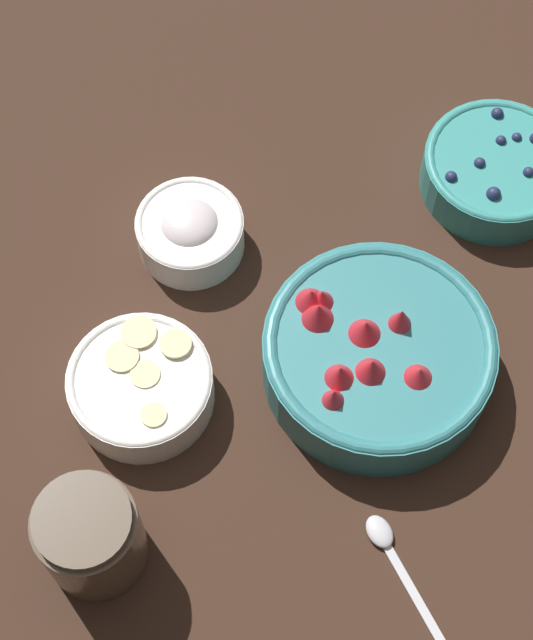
# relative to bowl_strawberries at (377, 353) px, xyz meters

# --- Properties ---
(ground_plane) EXTENTS (4.00, 4.00, 0.00)m
(ground_plane) POSITION_rel_bowl_strawberries_xyz_m (-0.04, -0.02, -0.04)
(ground_plane) COLOR #382319
(bowl_strawberries) EXTENTS (0.22, 0.22, 0.08)m
(bowl_strawberries) POSITION_rel_bowl_strawberries_xyz_m (0.00, 0.00, 0.00)
(bowl_strawberries) COLOR teal
(bowl_strawberries) RESTS_ON ground_plane
(bowl_blueberries) EXTENTS (0.15, 0.15, 0.05)m
(bowl_blueberries) POSITION_rel_bowl_strawberries_xyz_m (-0.12, -0.22, -0.01)
(bowl_blueberries) COLOR teal
(bowl_blueberries) RESTS_ON ground_plane
(bowl_bananas) EXTENTS (0.14, 0.14, 0.05)m
(bowl_bananas) POSITION_rel_bowl_strawberries_xyz_m (0.22, 0.04, -0.01)
(bowl_bananas) COLOR white
(bowl_bananas) RESTS_ON ground_plane
(bowl_cream) EXTENTS (0.11, 0.11, 0.05)m
(bowl_cream) POSITION_rel_bowl_strawberries_xyz_m (0.19, -0.13, -0.01)
(bowl_cream) COLOR white
(bowl_cream) RESTS_ON ground_plane
(jar_chocolate) EXTENTS (0.09, 0.09, 0.11)m
(jar_chocolate) POSITION_rel_bowl_strawberries_xyz_m (0.24, 0.19, 0.01)
(jar_chocolate) COLOR brown
(jar_chocolate) RESTS_ON ground_plane
(spoon) EXTENTS (0.08, 0.13, 0.01)m
(spoon) POSITION_rel_bowl_strawberries_xyz_m (-0.02, 0.18, -0.03)
(spoon) COLOR silver
(spoon) RESTS_ON ground_plane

